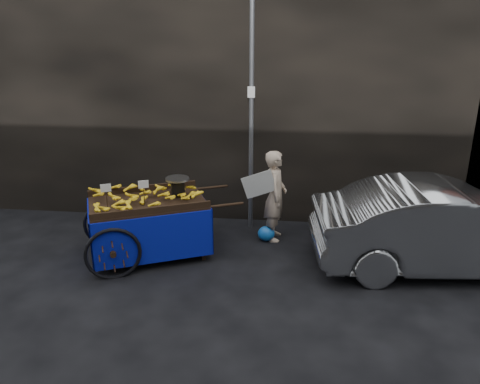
# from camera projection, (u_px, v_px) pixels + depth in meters

# --- Properties ---
(ground) EXTENTS (80.00, 80.00, 0.00)m
(ground) POSITION_uv_depth(u_px,v_px,m) (224.00, 259.00, 7.27)
(ground) COLOR black
(ground) RESTS_ON ground
(building_wall) EXTENTS (13.50, 2.00, 5.00)m
(building_wall) POSITION_uv_depth(u_px,v_px,m) (262.00, 77.00, 8.83)
(building_wall) COLOR black
(building_wall) RESTS_ON ground
(street_pole) EXTENTS (0.12, 0.10, 4.00)m
(street_pole) POSITION_uv_depth(u_px,v_px,m) (251.00, 116.00, 7.78)
(street_pole) COLOR slate
(street_pole) RESTS_ON ground
(banana_cart) EXTENTS (2.61, 1.95, 1.30)m
(banana_cart) POSITION_uv_depth(u_px,v_px,m) (144.00, 208.00, 7.13)
(banana_cart) COLOR black
(banana_cart) RESTS_ON ground
(vendor) EXTENTS (0.74, 0.56, 1.53)m
(vendor) POSITION_uv_depth(u_px,v_px,m) (275.00, 196.00, 7.73)
(vendor) COLOR #C4AB92
(vendor) RESTS_ON ground
(plastic_bag) EXTENTS (0.29, 0.23, 0.26)m
(plastic_bag) POSITION_uv_depth(u_px,v_px,m) (266.00, 234.00, 7.84)
(plastic_bag) COLOR blue
(plastic_bag) RESTS_ON ground
(parked_car) EXTENTS (4.03, 1.73, 1.29)m
(parked_car) POSITION_uv_depth(u_px,v_px,m) (449.00, 228.00, 6.80)
(parked_car) COLOR #A7AAAE
(parked_car) RESTS_ON ground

